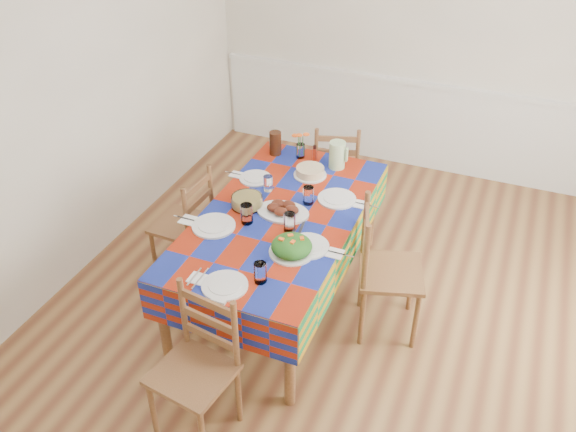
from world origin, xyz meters
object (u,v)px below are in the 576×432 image
object	(u,v)px
tea_pitcher	(275,143)
chair_far	(336,170)
chair_near	(197,369)
green_pitcher	(337,155)
chair_right	(384,272)
dining_table	(280,224)
meat_platter	(283,210)
chair_left	(186,225)

from	to	relation	value
tea_pitcher	chair_far	bearing A→B (deg)	48.50
chair_near	green_pitcher	bearing A→B (deg)	94.57
chair_right	chair_far	bearing A→B (deg)	14.73
dining_table	chair_far	size ratio (longest dim) A/B	2.14
meat_platter	chair_far	distance (m)	1.26
dining_table	chair_right	world-z (taller)	chair_right
chair_far	chair_near	bearing A→B (deg)	72.60
dining_table	tea_pitcher	size ratio (longest dim) A/B	10.04
tea_pitcher	chair_left	world-z (taller)	tea_pitcher
dining_table	chair_left	size ratio (longest dim) A/B	2.10
green_pitcher	chair_near	distance (m)	2.06
meat_platter	tea_pitcher	distance (m)	0.87
tea_pitcher	chair_left	bearing A→B (deg)	-116.93
green_pitcher	tea_pitcher	distance (m)	0.53
dining_table	chair_far	xyz separation A→B (m)	(0.01, 1.24, -0.23)
chair_near	chair_right	xyz separation A→B (m)	(0.77, 1.22, 0.02)
chair_right	dining_table	bearing A→B (deg)	72.20
meat_platter	chair_right	bearing A→B (deg)	-2.87
dining_table	chair_far	bearing A→B (deg)	89.42
green_pitcher	chair_left	size ratio (longest dim) A/B	0.23
dining_table	meat_platter	bearing A→B (deg)	61.49
chair_left	chair_right	xyz separation A→B (m)	(1.56, -0.01, 0.04)
meat_platter	chair_left	world-z (taller)	chair_left
chair_right	chair_near	bearing A→B (deg)	130.84
meat_platter	chair_far	world-z (taller)	chair_far
meat_platter	chair_near	bearing A→B (deg)	-90.30
green_pitcher	chair_far	xyz separation A→B (m)	(-0.15, 0.46, -0.42)
meat_platter	chair_near	size ratio (longest dim) A/B	0.39
meat_platter	chair_far	xyz separation A→B (m)	(-0.00, 1.21, -0.34)
green_pitcher	chair_left	bearing A→B (deg)	-140.18
tea_pitcher	meat_platter	bearing A→B (deg)	-63.32
chair_far	chair_left	size ratio (longest dim) A/B	0.98
dining_table	green_pitcher	xyz separation A→B (m)	(0.16, 0.78, 0.19)
meat_platter	tea_pitcher	bearing A→B (deg)	116.68
green_pitcher	tea_pitcher	size ratio (longest dim) A/B	1.12
dining_table	chair_near	distance (m)	1.25
chair_near	chair_far	bearing A→B (deg)	98.72
meat_platter	chair_near	xyz separation A→B (m)	(-0.01, -1.26, -0.32)
chair_near	chair_left	xyz separation A→B (m)	(-0.79, 1.23, -0.02)
green_pitcher	tea_pitcher	world-z (taller)	green_pitcher
dining_table	chair_left	xyz separation A→B (m)	(-0.78, -0.00, -0.22)
tea_pitcher	chair_right	distance (m)	1.46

